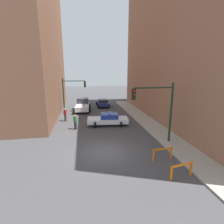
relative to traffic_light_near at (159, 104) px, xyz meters
name	(u,v)px	position (x,y,z in m)	size (l,w,h in m)	color
ground_plane	(105,152)	(-4.73, -0.99, -3.53)	(120.00, 120.00, 0.00)	#424244
sidewalk_right	(177,146)	(1.47, -0.99, -3.47)	(2.40, 44.00, 0.12)	#9E998E
building_right	(204,42)	(8.67, 7.01, 6.17)	(12.00, 28.00, 19.39)	#93664C
traffic_light_near	(159,104)	(0.00, 0.00, 0.00)	(3.64, 0.35, 5.20)	black
traffic_light_far	(71,91)	(-8.03, 13.01, -0.13)	(3.44, 0.35, 5.20)	black
police_car	(108,119)	(-3.49, 5.91, -2.81)	(4.85, 2.64, 1.52)	white
white_truck	(83,105)	(-6.39, 14.26, -2.62)	(2.84, 5.50, 1.90)	silver
parked_car_near	(103,103)	(-2.81, 16.97, -2.86)	(2.33, 4.33, 1.31)	navy
pedestrian_crossing	(75,122)	(-7.25, 5.03, -2.67)	(0.36, 0.36, 1.66)	black
pedestrian_corner	(65,115)	(-8.60, 8.50, -2.67)	(0.50, 0.50, 1.66)	#382D23
barrier_front	(182,168)	(-0.66, -5.10, -2.91)	(1.58, 0.42, 0.90)	orange
barrier_mid	(163,152)	(-0.82, -2.88, -2.91)	(1.60, 0.32, 0.90)	orange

